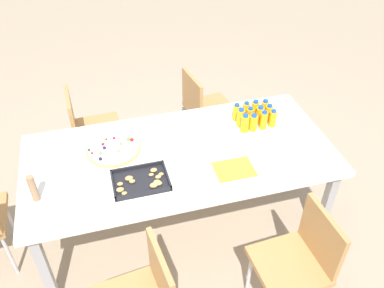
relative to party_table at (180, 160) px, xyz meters
name	(u,v)px	position (x,y,z in m)	size (l,w,h in m)	color
ground_plane	(182,223)	(0.00, 0.00, -0.68)	(12.00, 12.00, 0.00)	tan
party_table	(180,160)	(0.00, 0.00, 0.00)	(2.13, 0.99, 0.74)	white
chair_near_right	(89,127)	(0.60, -0.82, -0.18)	(0.42, 0.42, 0.83)	#B7844C
chair_near_left	(204,106)	(-0.44, -0.85, -0.18)	(0.46, 0.46, 0.83)	#B7844C
chair_far_left	(300,257)	(-0.52, 0.85, -0.18)	(0.42, 0.42, 0.83)	#B7844C
juice_bottle_0	(265,108)	(-0.74, -0.27, 0.12)	(0.06, 0.06, 0.13)	#FAAB14
juice_bottle_1	(255,109)	(-0.66, -0.27, 0.13)	(0.06, 0.06, 0.15)	#FAAF14
juice_bottle_2	(246,111)	(-0.59, -0.27, 0.13)	(0.05, 0.05, 0.14)	#FAAD14
juice_bottle_3	(236,112)	(-0.51, -0.28, 0.12)	(0.06, 0.06, 0.14)	#F8AB14
juice_bottle_4	(269,113)	(-0.74, -0.20, 0.13)	(0.06, 0.06, 0.14)	#F9AB14
juice_bottle_5	(260,115)	(-0.67, -0.20, 0.12)	(0.06, 0.06, 0.14)	#FAAC14
juice_bottle_6	(250,116)	(-0.59, -0.20, 0.13)	(0.05, 0.05, 0.14)	#FAAD14
juice_bottle_7	(241,118)	(-0.52, -0.19, 0.13)	(0.06, 0.06, 0.15)	#F8AB14
juice_bottle_8	(273,118)	(-0.74, -0.13, 0.12)	(0.05, 0.05, 0.14)	#FAAD14
juice_bottle_9	(264,120)	(-0.67, -0.12, 0.13)	(0.06, 0.06, 0.15)	#F8AB14
juice_bottle_10	(253,123)	(-0.59, -0.12, 0.12)	(0.06, 0.06, 0.14)	#FAAC14
juice_bottle_11	(245,123)	(-0.52, -0.12, 0.13)	(0.06, 0.06, 0.14)	#F9AC14
fruit_pizza	(113,149)	(0.44, -0.16, 0.07)	(0.38, 0.38, 0.05)	tan
snack_tray	(141,181)	(0.31, 0.21, 0.07)	(0.36, 0.26, 0.04)	black
plate_stack	(185,140)	(-0.07, -0.11, 0.07)	(0.18, 0.18, 0.02)	silver
napkin_stack	(283,109)	(-0.92, -0.30, 0.07)	(0.15, 0.15, 0.02)	white
cardboard_tube	(33,188)	(0.94, 0.19, 0.15)	(0.04, 0.04, 0.19)	#9E7A56
paper_folder	(234,169)	(-0.30, 0.26, 0.06)	(0.26, 0.20, 0.01)	yellow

